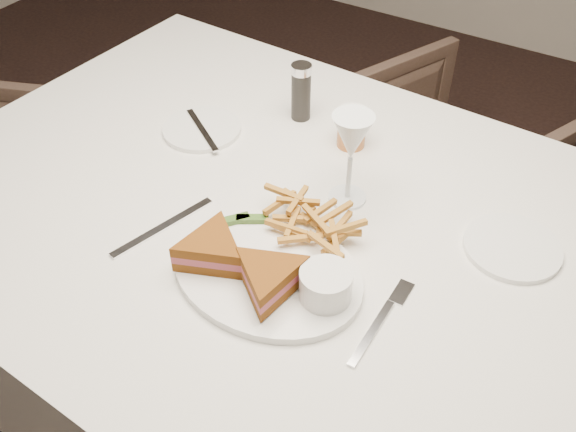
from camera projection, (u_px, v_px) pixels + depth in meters
The scene contains 3 objects.
table at pixel (300, 350), 1.36m from camera, with size 1.46×0.98×0.75m, color silver.
chair_far at pixel (443, 164), 1.96m from camera, with size 0.58×0.55×0.60m, color #4A372D.
table_setting at pixel (295, 222), 1.06m from camera, with size 0.80×0.61×0.18m.
Camera 1 is at (0.58, -0.55, 1.50)m, focal length 40.00 mm.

